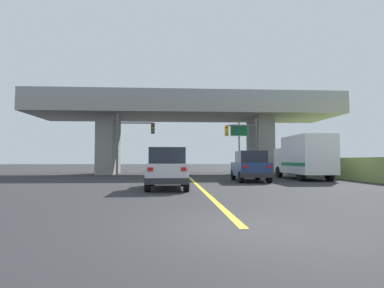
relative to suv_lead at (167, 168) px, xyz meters
The scene contains 9 objects.
ground 17.50m from the suv_lead, 84.46° to the left, with size 160.00×160.00×0.00m, color #2B2B2D.
overpass_bridge 18.07m from the suv_lead, 84.46° to the left, with size 30.48×8.52×7.96m.
lane_divider_stripe 3.15m from the suv_lead, 55.59° to the left, with size 0.20×24.42×0.01m, color yellow.
suv_lead is the anchor object (origin of this frame).
suv_crossing 7.53m from the suv_lead, 43.47° to the left, with size 2.16×4.48×2.02m.
box_truck 12.21m from the suv_lead, 35.39° to the left, with size 2.33×6.62×3.16m.
traffic_signal_nearside 15.15m from the suv_lead, 62.14° to the left, with size 2.97×0.36×5.26m.
traffic_signal_farside 14.04m from the suv_lead, 104.63° to the left, with size 3.43×0.36×5.63m.
highway_sign 15.92m from the suv_lead, 64.92° to the left, with size 1.70×0.17×4.95m.
Camera 1 is at (-1.53, -6.82, 1.43)m, focal length 30.84 mm.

